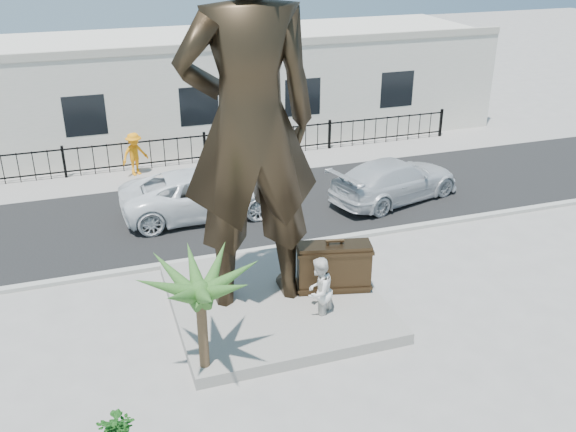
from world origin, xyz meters
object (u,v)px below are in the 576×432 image
statue (249,125)px  tourist (319,291)px  car_white (203,193)px  suitcase (334,267)px

statue → tourist: bearing=137.3°
car_white → tourist: bearing=-169.5°
statue → suitcase: (2.07, -0.40, -3.90)m
statue → tourist: (1.30, -1.30, -3.96)m
suitcase → car_white: 6.73m
tourist → statue: bearing=-86.0°
statue → suitcase: statue is taller
tourist → car_white: size_ratio=0.33×
suitcase → car_white: bearing=121.6°
car_white → statue: bearing=-179.5°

